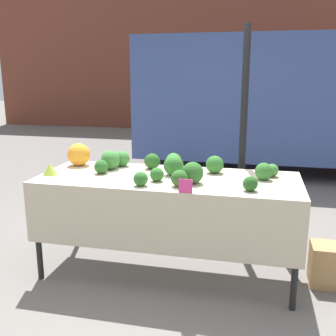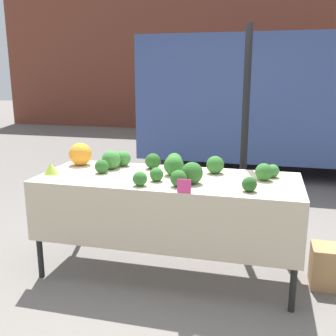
{
  "view_description": "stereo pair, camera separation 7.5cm",
  "coord_description": "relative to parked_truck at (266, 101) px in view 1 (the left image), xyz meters",
  "views": [
    {
      "loc": [
        0.73,
        -3.2,
        1.76
      ],
      "look_at": [
        0.0,
        0.0,
        0.97
      ],
      "focal_mm": 42.0,
      "sensor_mm": 36.0,
      "label": 1
    },
    {
      "loc": [
        0.8,
        -3.18,
        1.76
      ],
      "look_at": [
        0.0,
        0.0,
        0.97
      ],
      "focal_mm": 42.0,
      "sensor_mm": 36.0,
      "label": 2
    }
  ],
  "objects": [
    {
      "name": "price_sign",
      "position": [
        -0.64,
        -4.62,
        -0.33
      ],
      "size": [
        0.11,
        0.01,
        0.11
      ],
      "color": "#E53D84",
      "rests_on": "market_table"
    },
    {
      "name": "broccoli_head_10",
      "position": [
        -1.02,
        -4.51,
        -0.33
      ],
      "size": [
        0.12,
        0.12,
        0.12
      ],
      "color": "#2D6628",
      "rests_on": "market_table"
    },
    {
      "name": "broccoli_head_3",
      "position": [
        -0.07,
        -4.11,
        -0.31
      ],
      "size": [
        0.15,
        0.15,
        0.15
      ],
      "color": "#2D6628",
      "rests_on": "market_table"
    },
    {
      "name": "orange_cauliflower",
      "position": [
        -1.81,
        -3.96,
        -0.28
      ],
      "size": [
        0.22,
        0.22,
        0.22
      ],
      "color": "orange",
      "rests_on": "market_table"
    },
    {
      "name": "broccoli_head_8",
      "position": [
        -0.49,
        -3.97,
        -0.31
      ],
      "size": [
        0.16,
        0.16,
        0.16
      ],
      "color": "#2D6628",
      "rests_on": "market_table"
    },
    {
      "name": "tent_pole",
      "position": [
        -0.27,
        -3.5,
        -0.17
      ],
      "size": [
        0.07,
        0.07,
        2.21
      ],
      "color": "black",
      "rests_on": "ground_plane"
    },
    {
      "name": "building_facade",
      "position": [
        -0.87,
        5.26,
        1.27
      ],
      "size": [
        16.0,
        0.6,
        5.09
      ],
      "color": "brown",
      "rests_on": "ground_plane"
    },
    {
      "name": "broccoli_head_0",
      "position": [
        -1.48,
        -4.21,
        -0.32
      ],
      "size": [
        0.12,
        0.12,
        0.12
      ],
      "color": "#285B23",
      "rests_on": "market_table"
    },
    {
      "name": "parked_truck",
      "position": [
        0.0,
        0.0,
        0.0
      ],
      "size": [
        4.82,
        1.92,
        2.39
      ],
      "color": "#384C84",
      "rests_on": "ground_plane"
    },
    {
      "name": "broccoli_head_7",
      "position": [
        -1.08,
        -3.94,
        -0.31
      ],
      "size": [
        0.15,
        0.15,
        0.15
      ],
      "color": "#23511E",
      "rests_on": "market_table"
    },
    {
      "name": "broccoli_head_9",
      "position": [
        -0.17,
        -4.46,
        -0.33
      ],
      "size": [
        0.11,
        0.11,
        0.11
      ],
      "color": "#23511E",
      "rests_on": "market_table"
    },
    {
      "name": "broccoli_head_11",
      "position": [
        -0.84,
        -4.13,
        -0.3
      ],
      "size": [
        0.18,
        0.18,
        0.18
      ],
      "color": "#2D6628",
      "rests_on": "market_table"
    },
    {
      "name": "market_table",
      "position": [
        -0.87,
        -4.27,
        -0.49
      ],
      "size": [
        2.24,
        0.88,
        0.89
      ],
      "color": "beige",
      "rests_on": "ground_plane"
    },
    {
      "name": "broccoli_head_12",
      "position": [
        -1.39,
        -3.9,
        -0.31
      ],
      "size": [
        0.15,
        0.15,
        0.15
      ],
      "color": "#387533",
      "rests_on": "market_table"
    },
    {
      "name": "broccoli_head_4",
      "position": [
        -1.46,
        -4.04,
        -0.3
      ],
      "size": [
        0.18,
        0.18,
        0.18
      ],
      "color": "#387533",
      "rests_on": "market_table"
    },
    {
      "name": "broccoli_head_6",
      "position": [
        -0.93,
        -4.35,
        -0.33
      ],
      "size": [
        0.12,
        0.12,
        0.12
      ],
      "color": "#2D6628",
      "rests_on": "market_table"
    },
    {
      "name": "broccoli_head_5",
      "position": [
        -0.72,
        -4.46,
        -0.32
      ],
      "size": [
        0.13,
        0.13,
        0.13
      ],
      "color": "#285B23",
      "rests_on": "market_table"
    },
    {
      "name": "broccoli_head_13",
      "position": [
        -0.63,
        -4.35,
        -0.3
      ],
      "size": [
        0.18,
        0.18,
        0.18
      ],
      "color": "#285B23",
      "rests_on": "market_table"
    },
    {
      "name": "broccoli_head_1",
      "position": [
        0.0,
        -3.99,
        -0.33
      ],
      "size": [
        0.11,
        0.11,
        0.11
      ],
      "color": "#387533",
      "rests_on": "market_table"
    },
    {
      "name": "broccoli_head_2",
      "position": [
        -0.89,
        -3.88,
        -0.31
      ],
      "size": [
        0.15,
        0.15,
        0.15
      ],
      "color": "#387533",
      "rests_on": "market_table"
    },
    {
      "name": "ground_plane",
      "position": [
        -0.87,
        -4.2,
        -1.28
      ],
      "size": [
        40.0,
        40.0,
        0.0
      ],
      "primitive_type": "plane",
      "color": "slate"
    },
    {
      "name": "romanesco_head",
      "position": [
        -1.9,
        -4.35,
        -0.33
      ],
      "size": [
        0.13,
        0.13,
        0.1
      ],
      "color": "#93B238",
      "rests_on": "market_table"
    }
  ]
}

